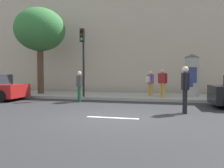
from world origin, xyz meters
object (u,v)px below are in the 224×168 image
(pedestrian_in_light_jacket, at_px, (186,85))
(traffic_light, at_px, (83,51))
(street_tree, at_px, (40,30))
(pedestrian_near_pole, at_px, (150,81))
(pedestrian_tallest, at_px, (163,81))
(poster_column, at_px, (192,75))
(pedestrian_with_bag, at_px, (79,84))

(pedestrian_in_light_jacket, bearing_deg, traffic_light, 146.24)
(pedestrian_in_light_jacket, bearing_deg, street_tree, 150.58)
(street_tree, xyz_separation_m, pedestrian_near_pole, (7.46, -0.21, -3.41))
(street_tree, bearing_deg, pedestrian_in_light_jacket, -29.42)
(traffic_light, xyz_separation_m, pedestrian_tallest, (4.54, 0.75, -1.75))
(pedestrian_near_pole, bearing_deg, street_tree, 178.36)
(pedestrian_in_light_jacket, bearing_deg, poster_column, 83.10)
(street_tree, distance_m, pedestrian_tallest, 8.92)
(pedestrian_tallest, bearing_deg, pedestrian_with_bag, -154.59)
(traffic_light, bearing_deg, street_tree, 157.88)
(street_tree, height_order, pedestrian_in_light_jacket, street_tree)
(pedestrian_with_bag, height_order, pedestrian_in_light_jacket, pedestrian_in_light_jacket)
(street_tree, distance_m, pedestrian_in_light_jacket, 11.10)
(traffic_light, distance_m, street_tree, 4.29)
(street_tree, bearing_deg, pedestrian_near_pole, -1.64)
(street_tree, bearing_deg, traffic_light, -22.12)
(traffic_light, height_order, pedestrian_in_light_jacket, traffic_light)
(pedestrian_with_bag, bearing_deg, pedestrian_in_light_jacket, -24.81)
(traffic_light, xyz_separation_m, pedestrian_with_bag, (0.29, -1.28, -1.86))
(poster_column, bearing_deg, pedestrian_with_bag, -152.30)
(traffic_light, distance_m, pedestrian_with_bag, 2.28)
(street_tree, xyz_separation_m, pedestrian_in_light_jacket, (9.21, -5.19, -3.40))
(pedestrian_with_bag, distance_m, pedestrian_tallest, 4.71)
(poster_column, bearing_deg, pedestrian_tallest, -146.85)
(street_tree, xyz_separation_m, pedestrian_with_bag, (3.96, -2.77, -3.50))
(pedestrian_in_light_jacket, xyz_separation_m, pedestrian_near_pole, (-1.74, 4.98, -0.01))
(street_tree, distance_m, pedestrian_with_bag, 5.97)
(traffic_light, height_order, pedestrian_tallest, traffic_light)
(pedestrian_in_light_jacket, distance_m, pedestrian_near_pole, 5.28)
(traffic_light, distance_m, pedestrian_near_pole, 4.38)
(poster_column, xyz_separation_m, pedestrian_tallest, (-1.66, -1.08, -0.36))
(traffic_light, relative_size, pedestrian_with_bag, 2.42)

